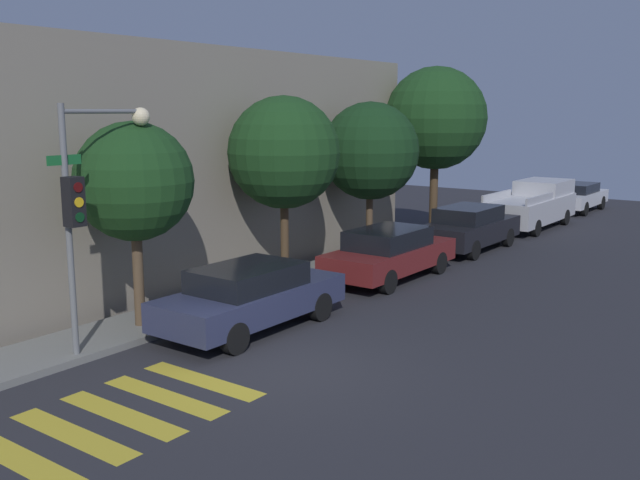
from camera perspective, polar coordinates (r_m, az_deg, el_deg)
ground_plane at (r=13.28m, az=-2.82°, el=-10.26°), size 60.00×60.00×0.00m
sidewalk at (r=16.02m, az=-14.27°, el=-6.68°), size 26.00×1.74×0.14m
building_row at (r=18.92m, az=-22.97°, el=4.94°), size 26.00×6.00×6.32m
crosswalk at (r=11.60m, az=-17.36°, el=-13.88°), size 4.83×2.60×0.00m
traffic_light_pole at (r=13.91m, az=-17.96°, el=4.06°), size 2.31×0.56×4.80m
sedan_near_corner at (r=15.39m, az=-5.56°, el=-4.46°), size 4.51×1.83×1.42m
sedan_middle at (r=19.94m, az=5.57°, el=-1.02°), size 4.62×1.82×1.45m
sedan_far_end at (r=24.51m, az=11.86°, el=1.00°), size 4.58×1.81×1.50m
pickup_truck at (r=29.97m, az=16.65°, el=2.72°), size 5.51×1.97×1.83m
sedan_tail_of_row at (r=35.47m, az=19.84°, el=3.32°), size 4.36×1.76×1.32m
tree_near_corner at (r=15.27m, az=-14.66°, el=4.51°), size 2.48×2.48×4.46m
tree_midblock at (r=18.71m, az=-2.91°, el=6.98°), size 2.94×2.94×5.06m
tree_far_end at (r=22.12m, az=4.04°, el=7.10°), size 3.01×3.01×4.94m
tree_behind_truck at (r=25.81m, az=9.25°, el=9.56°), size 3.61×3.61×6.20m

